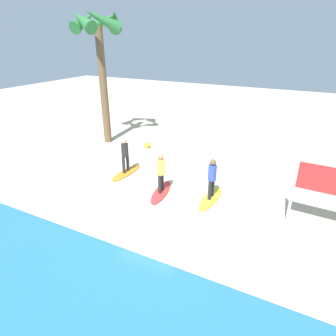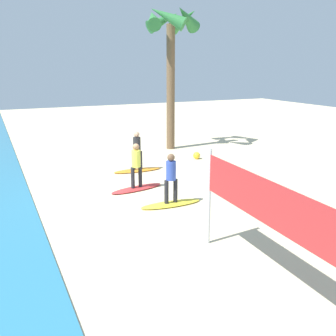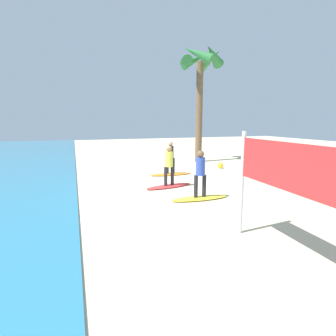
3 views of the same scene
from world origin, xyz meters
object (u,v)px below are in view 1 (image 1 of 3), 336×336
object	(u,v)px
surfer_orange	(125,153)
beach_ball	(147,145)
palm_tree	(99,36)
surfboard_orange	(126,172)
surfboard_red	(161,192)
surfboard_yellow	(210,198)
surfer_yellow	(212,176)
surfer_red	(161,170)

from	to	relation	value
surfer_orange	beach_ball	bearing A→B (deg)	-75.59
palm_tree	surfboard_orange	bearing A→B (deg)	137.63
surfboard_red	surfboard_yellow	bearing A→B (deg)	91.58
surfboard_orange	beach_ball	world-z (taller)	beach_ball
surfer_yellow	surfer_orange	size ratio (longest dim) A/B	1.00
surfer_yellow	surfer_red	world-z (taller)	same
surfboard_red	surfer_orange	bearing A→B (deg)	-121.86
surfboard_yellow	surfer_red	xyz separation A→B (m)	(2.01, 0.44, 0.99)
surfboard_yellow	surfer_red	world-z (taller)	surfer_red
surfer_red	surfer_orange	xyz separation A→B (m)	(2.38, -0.92, 0.00)
surfboard_yellow	surfboard_orange	xyz separation A→B (m)	(4.39, -0.48, 0.00)
surfer_red	surfer_yellow	bearing A→B (deg)	-167.66
surfboard_red	beach_ball	distance (m)	5.42
surfboard_orange	surfer_orange	xyz separation A→B (m)	(0.00, 0.00, 0.99)
surfer_orange	palm_tree	xyz separation A→B (m)	(3.63, -3.31, 4.90)
surfer_red	beach_ball	bearing A→B (deg)	-53.09
surfer_yellow	surfer_red	bearing A→B (deg)	12.34
surfer_yellow	surfboard_red	size ratio (longest dim) A/B	0.78
surfer_red	surfer_orange	bearing A→B (deg)	-21.11
surfboard_red	surfer_orange	world-z (taller)	surfer_orange
surfer_orange	beach_ball	world-z (taller)	surfer_orange
surfer_yellow	palm_tree	distance (m)	10.13
surfboard_yellow	surfer_orange	bearing A→B (deg)	-95.19
palm_tree	beach_ball	bearing A→B (deg)	-177.77
surfer_red	surfboard_orange	bearing A→B (deg)	-21.11
surfer_yellow	palm_tree	size ratio (longest dim) A/B	0.22
surfer_red	palm_tree	distance (m)	8.83
surfboard_orange	surfer_orange	distance (m)	0.99
surfer_orange	beach_ball	xyz separation A→B (m)	(0.88, -3.41, -0.86)
surfboard_red	palm_tree	xyz separation A→B (m)	(6.00, -4.22, 5.90)
surfer_yellow	surfer_red	xyz separation A→B (m)	(2.01, 0.44, 0.00)
surfboard_yellow	surfer_yellow	size ratio (longest dim) A/B	1.28
surfer_red	surfboard_red	bearing A→B (deg)	104.04
surfer_red	surfboard_orange	world-z (taller)	surfer_red
surfer_yellow	surfer_orange	bearing A→B (deg)	-6.21
surfer_yellow	surfboard_orange	size ratio (longest dim) A/B	0.78
surfer_yellow	surfer_orange	world-z (taller)	same
surfboard_red	beach_ball	bearing A→B (deg)	-153.85
surfer_yellow	surfboard_red	xyz separation A→B (m)	(2.01, 0.44, -0.99)
surfboard_yellow	surfer_red	size ratio (longest dim) A/B	1.28
palm_tree	beach_ball	distance (m)	6.39
surfboard_yellow	surfboard_red	bearing A→B (deg)	-76.64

